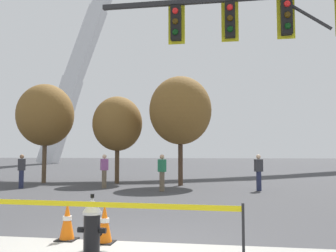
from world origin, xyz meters
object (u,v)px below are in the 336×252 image
fire_hydrant (92,227)px  traffic_cone_curb_edge (67,221)px  pedestrian_near_trees (259,172)px  pedestrian_walking_right (104,171)px  traffic_signal_gantry (305,41)px  monument_arch (215,23)px  pedestrian_standing_center (22,171)px  traffic_cone_by_hydrant (105,223)px  pedestrian_walking_left (162,172)px

fire_hydrant → traffic_cone_curb_edge: fire_hydrant is taller
fire_hydrant → pedestrian_near_trees: bearing=72.4°
pedestrian_walking_right → traffic_cone_curb_edge: bearing=-74.6°
traffic_signal_gantry → pedestrian_walking_right: 11.29m
traffic_signal_gantry → pedestrian_near_trees: (-0.58, 7.36, -3.59)m
traffic_cone_curb_edge → traffic_signal_gantry: (4.93, 2.64, 4.05)m
pedestrian_near_trees → traffic_signal_gantry: bearing=-85.5°
traffic_cone_curb_edge → monument_arch: bearing=88.5°
pedestrian_walking_right → pedestrian_near_trees: same height
monument_arch → pedestrian_standing_center: bearing=-101.4°
traffic_cone_by_hydrant → pedestrian_near_trees: bearing=70.5°
traffic_signal_gantry → monument_arch: bearing=94.5°
fire_hydrant → traffic_cone_curb_edge: (-0.87, 0.99, -0.11)m
fire_hydrant → traffic_cone_by_hydrant: bearing=96.4°
traffic_signal_gantry → pedestrian_standing_center: traffic_signal_gantry is taller
pedestrian_walking_left → pedestrian_standing_center: bearing=178.1°
fire_hydrant → pedestrian_walking_left: size_ratio=0.62×
traffic_signal_gantry → pedestrian_near_trees: 8.21m
pedestrian_walking_left → pedestrian_near_trees: bearing=12.2°
pedestrian_walking_left → pedestrian_walking_right: 3.11m
traffic_signal_gantry → pedestrian_walking_left: bearing=126.3°
traffic_signal_gantry → monument_arch: 49.02m
traffic_signal_gantry → pedestrian_standing_center: bearing=149.8°
pedestrian_standing_center → pedestrian_near_trees: bearing=3.5°
pedestrian_standing_center → pedestrian_walking_right: 3.88m
traffic_cone_by_hydrant → pedestrian_standing_center: size_ratio=0.46×
traffic_signal_gantry → pedestrian_walking_right: bearing=136.0°
traffic_cone_curb_edge → pedestrian_standing_center: (-6.58, 9.33, 0.46)m
monument_arch → pedestrian_walking_right: (-4.06, -38.36, -20.70)m
traffic_cone_curb_edge → traffic_signal_gantry: size_ratio=0.09×
pedestrian_near_trees → pedestrian_standing_center: bearing=-176.5°
pedestrian_walking_left → traffic_cone_curb_edge: bearing=-91.2°
monument_arch → pedestrian_walking_right: monument_arch is taller
traffic_signal_gantry → pedestrian_near_trees: size_ratio=4.92×
traffic_cone_curb_edge → monument_arch: size_ratio=0.01×
fire_hydrant → pedestrian_near_trees: (3.48, 11.00, 0.35)m
monument_arch → pedestrian_standing_center: 44.94m
traffic_signal_gantry → pedestrian_standing_center: size_ratio=4.92×
monument_arch → pedestrian_near_trees: (3.06, -38.43, -20.70)m
monument_arch → pedestrian_near_trees: bearing=-85.4°
traffic_signal_gantry → monument_arch: monument_arch is taller
traffic_cone_curb_edge → pedestrian_standing_center: 11.42m
traffic_cone_by_hydrant → monument_arch: size_ratio=0.01×
traffic_cone_by_hydrant → pedestrian_walking_left: 9.24m
fire_hydrant → monument_arch: 53.72m
fire_hydrant → pedestrian_walking_left: (-0.69, 10.09, 0.35)m
traffic_cone_by_hydrant → monument_arch: (0.52, 48.54, 21.16)m
traffic_cone_curb_edge → pedestrian_walking_left: pedestrian_walking_left is taller
fire_hydrant → pedestrian_near_trees: size_ratio=0.62×
traffic_signal_gantry → pedestrian_walking_right: (-7.70, 7.43, -3.59)m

